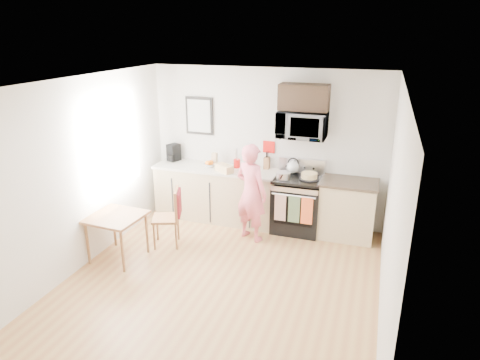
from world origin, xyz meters
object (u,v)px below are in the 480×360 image
(person, at_px, (251,193))
(dining_table, at_px, (116,221))
(cake, at_px, (309,176))
(microwave, at_px, (302,125))
(chair, at_px, (174,209))
(range, at_px, (297,205))

(person, height_order, dining_table, person)
(cake, bearing_deg, microwave, 142.22)
(dining_table, bearing_deg, person, 36.58)
(chair, bearing_deg, range, 12.63)
(dining_table, bearing_deg, range, 37.50)
(range, relative_size, person, 0.74)
(range, distance_m, person, 0.89)
(microwave, bearing_deg, range, -89.94)
(person, bearing_deg, chair, 52.32)
(microwave, height_order, person, microwave)
(range, relative_size, dining_table, 1.62)
(range, xyz_separation_m, chair, (-1.68, -1.11, 0.15))
(microwave, distance_m, chair, 2.38)
(microwave, relative_size, dining_table, 1.06)
(range, height_order, dining_table, range)
(cake, bearing_deg, chair, -149.87)
(range, distance_m, chair, 2.02)
(range, relative_size, microwave, 1.53)
(person, xyz_separation_m, cake, (0.81, 0.49, 0.20))
(dining_table, bearing_deg, cake, 34.97)
(microwave, distance_m, cake, 0.82)
(microwave, height_order, cake, microwave)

